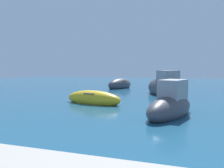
# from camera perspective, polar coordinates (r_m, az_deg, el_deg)

# --- Properties ---
(moored_boat_1) EXTENTS (4.04, 5.14, 2.19)m
(moored_boat_1) POSITION_cam_1_polar(r_m,az_deg,el_deg) (17.22, 13.24, -0.88)
(moored_boat_1) COLOR #3F3F47
(moored_boat_1) RESTS_ON ground
(moored_boat_2) EXTENTS (3.62, 1.78, 0.95)m
(moored_boat_2) POSITION_cam_1_polar(r_m,az_deg,el_deg) (12.79, -4.77, -3.72)
(moored_boat_2) COLOR gold
(moored_boat_2) RESTS_ON ground
(moored_boat_5) EXTENTS (2.26, 3.88, 1.74)m
(moored_boat_5) POSITION_cam_1_polar(r_m,az_deg,el_deg) (9.83, 14.49, -5.18)
(moored_boat_5) COLOR #3F3F47
(moored_boat_5) RESTS_ON ground
(moored_boat_7) EXTENTS (2.35, 3.62, 1.24)m
(moored_boat_7) POSITION_cam_1_polar(r_m,az_deg,el_deg) (22.34, 1.98, -0.18)
(moored_boat_7) COLOR #3F3F47
(moored_boat_7) RESTS_ON ground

